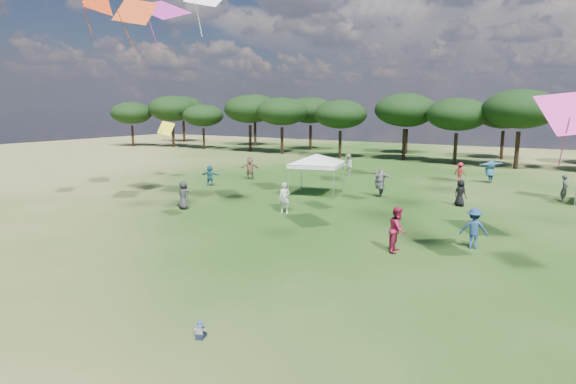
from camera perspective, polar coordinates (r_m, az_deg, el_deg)
ground at (r=12.30m, az=-18.80°, el=-19.31°), size 140.00×140.00×0.00m
tree_line at (r=54.43m, az=25.25°, el=8.64°), size 108.78×17.63×7.77m
tent_left at (r=32.32m, az=3.42°, el=4.31°), size 6.37×6.37×3.09m
toddler at (r=13.14m, az=-10.34°, el=-15.91°), size 0.35×0.38×0.46m
festival_crowd at (r=32.81m, az=12.56°, el=1.06°), size 30.12×22.96×1.93m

